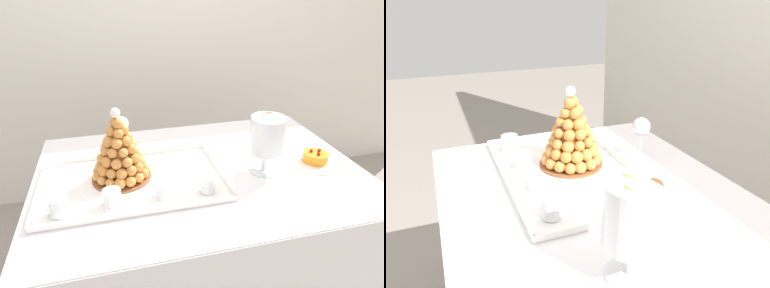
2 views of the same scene
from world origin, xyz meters
TOP-DOWN VIEW (x-y plane):
  - buffet_table at (0.00, 0.00)m, footprint 1.29×0.90m
  - serving_tray at (-0.27, -0.03)m, footprint 0.67×0.42m
  - croquembouche at (-0.31, 0.00)m, footprint 0.22×0.22m
  - dessert_cup_left at (-0.52, -0.17)m, footprint 0.06×0.06m
  - dessert_cup_mid_left at (-0.35, -0.16)m, footprint 0.06×0.06m
  - dessert_cup_centre at (-0.18, -0.16)m, footprint 0.05×0.05m
  - dessert_cup_mid_right at (-0.02, -0.17)m, footprint 0.05×0.05m
  - macaron_goblet at (0.24, -0.07)m, footprint 0.13×0.13m
  - wine_glass at (-0.29, 0.26)m, footprint 0.07×0.07m

SIDE VIEW (x-z plane):
  - buffet_table at x=0.00m, z-range 0.27..1.05m
  - serving_tray at x=-0.27m, z-range 0.77..0.80m
  - dessert_cup_centre at x=-0.18m, z-range 0.79..0.83m
  - dessert_cup_mid_left at x=-0.35m, z-range 0.79..0.84m
  - dessert_cup_mid_right at x=-0.02m, z-range 0.79..0.85m
  - dessert_cup_left at x=-0.52m, z-range 0.79..0.85m
  - wine_glass at x=-0.29m, z-range 0.82..0.97m
  - croquembouche at x=-0.31m, z-range 0.76..1.04m
  - macaron_goblet at x=0.24m, z-range 0.81..1.05m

